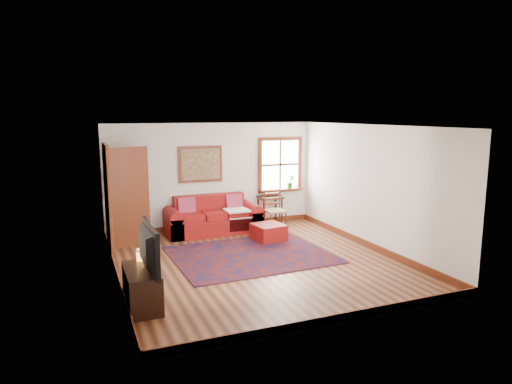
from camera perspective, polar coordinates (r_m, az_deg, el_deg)
name	(u,v)px	position (r m, az deg, el deg)	size (l,w,h in m)	color
ground	(256,261)	(8.59, 0.03, -8.63)	(5.50, 5.50, 0.00)	#411E11
room_envelope	(256,173)	(8.23, -0.01, 2.36)	(5.04, 5.54, 2.52)	silver
window	(281,170)	(11.43, 3.20, 2.75)	(1.18, 0.20, 1.38)	white
doorway	(121,197)	(9.52, -16.54, -0.58)	(0.89, 1.08, 2.14)	black
framed_artwork	(200,164)	(10.70, -6.96, 3.47)	(1.05, 0.07, 0.85)	maroon
persian_rug	(251,255)	(8.93, -0.67, -7.85)	(2.95, 2.36, 0.02)	#52130B
red_leather_sofa	(213,220)	(10.59, -5.43, -3.54)	(2.15, 0.89, 0.84)	maroon
red_ottoman	(269,232)	(9.91, 1.58, -5.05)	(0.62, 0.62, 0.35)	maroon
side_table	(270,201)	(11.23, 1.77, -1.18)	(0.58, 0.44, 0.70)	black
ladder_back_chair	(274,209)	(10.69, 2.31, -2.11)	(0.45, 0.43, 0.95)	tan
media_cabinet	(142,288)	(6.82, -14.08, -11.54)	(0.45, 0.99, 0.55)	black
television	(142,248)	(6.56, -14.04, -6.81)	(1.15, 0.15, 0.66)	black
candle_hurricane	(140,255)	(7.09, -14.27, -7.65)	(0.12, 0.12, 0.18)	silver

